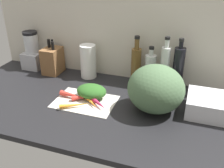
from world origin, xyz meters
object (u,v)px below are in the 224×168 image
carrot_6 (91,94)px  bottle_0 (136,65)px  winter_squash (156,89)px  bottle_1 (150,70)px  carrot_0 (84,97)px  blender_appliance (33,53)px  bottle_2 (165,67)px  paper_towel_roll (88,61)px  carrot_1 (96,94)px  carrot_4 (73,95)px  carrot_5 (91,102)px  carrot_2 (98,103)px  carrot_3 (75,105)px  bottle_3 (178,69)px  knife_block (53,60)px  cutting_board (85,101)px  dish_rack (215,106)px

carrot_6 → bottle_0: 34.24cm
winter_squash → bottle_1: size_ratio=1.15×
carrot_0 → winter_squash: (39.21, 2.96, 10.43)cm
blender_appliance → bottle_2: size_ratio=0.81×
bottle_0 → bottle_1: 9.35cm
paper_towel_roll → bottle_1: (40.87, 0.67, -0.47)cm
carrot_1 → bottle_1: 36.97cm
carrot_1 → bottle_0: bearing=55.8°
carrot_0 → carrot_6: carrot_0 is taller
carrot_4 → carrot_5: carrot_4 is taller
bottle_2 → carrot_2: bearing=-133.2°
carrot_3 → bottle_3: (48.94, 38.12, 11.97)cm
carrot_4 → bottle_1: bottle_1 is taller
bottle_0 → carrot_2: bearing=-109.3°
bottle_3 → blender_appliance: bearing=179.0°
carrot_6 → paper_towel_roll: bearing=116.4°
carrot_6 → bottle_0: (19.49, 26.11, 10.52)cm
carrot_0 → knife_block: 45.65cm
carrot_4 → bottle_3: 62.74cm
knife_block → carrot_1: bearing=-28.7°
cutting_board → bottle_1: 44.66cm
carrot_0 → carrot_3: (-1.47, -9.25, -0.26)cm
carrot_4 → winter_squash: winter_squash is taller
paper_towel_roll → dish_rack: (78.95, -20.54, -6.21)cm
cutting_board → carrot_1: bearing=64.2°
knife_block → bottle_3: 83.32cm
carrot_2 → carrot_6: (-7.39, 8.43, -0.51)cm
cutting_board → dish_rack: dish_rack is taller
carrot_1 → dish_rack: dish_rack is taller
carrot_3 → bottle_0: (23.28, 40.05, 10.52)cm
cutting_board → carrot_0: bearing=125.3°
carrot_1 → carrot_2: size_ratio=0.95×
carrot_0 → carrot_3: bearing=-99.0°
dish_rack → carrot_5: bearing=-169.0°
carrot_6 → winter_squash: 38.46cm
carrot_5 → blender_appliance: size_ratio=0.49×
blender_appliance → bottle_1: 84.12cm
carrot_6 → blender_appliance: (-55.51, 25.85, 9.52)cm
carrot_4 → dish_rack: size_ratio=0.57×
carrot_1 → paper_towel_roll: (-14.58, 23.86, 9.04)cm
carrot_4 → bottle_1: 49.27cm
bottle_3 → carrot_1: bearing=-151.4°
carrot_0 → blender_appliance: size_ratio=0.53×
carrot_0 → carrot_5: size_ratio=1.08×
bottle_2 → bottle_0: bearing=171.8°
blender_appliance → carrot_2: bearing=-28.6°
bottle_3 → dish_rack: bottle_3 is taller
knife_block → bottle_2: bearing=0.4°
bottle_3 → carrot_3: bearing=-142.1°
carrot_6 → bottle_2: (37.43, 23.51, 12.23)cm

